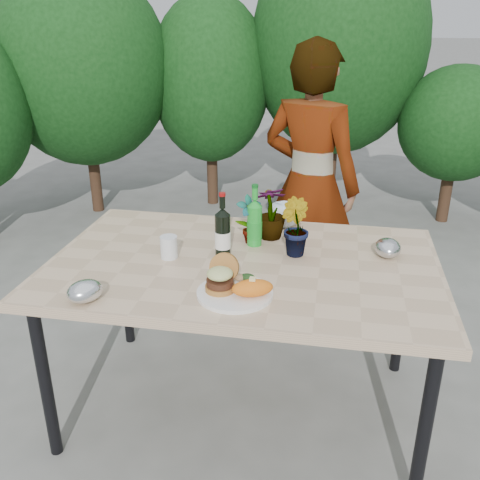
% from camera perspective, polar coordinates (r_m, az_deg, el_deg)
% --- Properties ---
extents(ground, '(80.00, 80.00, 0.00)m').
position_cam_1_polar(ground, '(2.62, 0.33, -17.24)').
color(ground, '#62615D').
rests_on(ground, ground).
extents(patio_table, '(1.60, 1.00, 0.75)m').
position_cam_1_polar(patio_table, '(2.24, 0.37, -3.62)').
color(patio_table, tan).
rests_on(patio_table, ground).
extents(shrub_hedge, '(6.74, 5.12, 2.41)m').
position_cam_1_polar(shrub_hedge, '(3.90, 3.74, 15.25)').
color(shrub_hedge, '#382316').
rests_on(shrub_hedge, ground).
extents(dinner_plate, '(0.28, 0.28, 0.01)m').
position_cam_1_polar(dinner_plate, '(1.96, -0.55, -5.70)').
color(dinner_plate, white).
rests_on(dinner_plate, patio_table).
extents(burger_stack, '(0.11, 0.16, 0.11)m').
position_cam_1_polar(burger_stack, '(1.96, -2.03, -3.93)').
color(burger_stack, '#B7722D').
rests_on(burger_stack, dinner_plate).
extents(sweet_potato, '(0.17, 0.12, 0.06)m').
position_cam_1_polar(sweet_potato, '(1.91, 1.34, -5.15)').
color(sweet_potato, orange).
rests_on(sweet_potato, dinner_plate).
extents(grilled_veg, '(0.08, 0.05, 0.03)m').
position_cam_1_polar(grilled_veg, '(2.02, 0.43, -3.99)').
color(grilled_veg, olive).
rests_on(grilled_veg, dinner_plate).
extents(wine_bottle, '(0.07, 0.07, 0.28)m').
position_cam_1_polar(wine_bottle, '(2.23, -1.86, 0.74)').
color(wine_bottle, black).
rests_on(wine_bottle, patio_table).
extents(sparkling_water, '(0.07, 0.07, 0.28)m').
position_cam_1_polar(sparkling_water, '(2.33, 1.56, 1.81)').
color(sparkling_water, green).
rests_on(sparkling_water, patio_table).
extents(plastic_cup, '(0.07, 0.07, 0.09)m').
position_cam_1_polar(plastic_cup, '(2.25, -7.59, -0.76)').
color(plastic_cup, silver).
rests_on(plastic_cup, patio_table).
extents(seedling_left, '(0.14, 0.13, 0.22)m').
position_cam_1_polar(seedling_left, '(2.35, 1.01, 2.13)').
color(seedling_left, '#296021').
rests_on(seedling_left, patio_table).
extents(seedling_mid, '(0.17, 0.17, 0.24)m').
position_cam_1_polar(seedling_mid, '(2.25, 5.82, 1.35)').
color(seedling_mid, '#27501B').
rests_on(seedling_mid, patio_table).
extents(seedling_right, '(0.18, 0.18, 0.24)m').
position_cam_1_polar(seedling_right, '(2.41, 3.33, 2.97)').
color(seedling_right, '#2E5E20').
rests_on(seedling_right, patio_table).
extents(blue_bowl, '(0.16, 0.16, 0.11)m').
position_cam_1_polar(blue_bowl, '(2.57, 4.79, 2.62)').
color(blue_bowl, white).
rests_on(blue_bowl, patio_table).
extents(foil_packet_left, '(0.16, 0.17, 0.08)m').
position_cam_1_polar(foil_packet_left, '(1.98, -16.22, -5.26)').
color(foil_packet_left, silver).
rests_on(foil_packet_left, patio_table).
extents(foil_packet_right, '(0.12, 0.14, 0.08)m').
position_cam_1_polar(foil_packet_right, '(2.33, 15.48, -0.82)').
color(foil_packet_right, '#B7B8BE').
rests_on(foil_packet_right, patio_table).
extents(person, '(0.68, 0.57, 1.59)m').
position_cam_1_polar(person, '(3.07, 7.48, 5.80)').
color(person, '#98634C').
rests_on(person, ground).
extents(terracotta_pot, '(0.17, 0.17, 0.14)m').
position_cam_1_polar(terracotta_pot, '(4.51, -13.43, 1.35)').
color(terracotta_pot, '#A5412A').
rests_on(terracotta_pot, ground).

